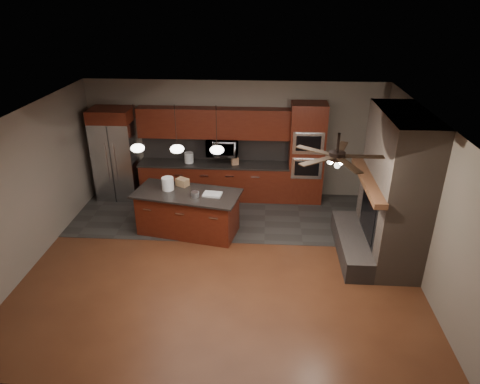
# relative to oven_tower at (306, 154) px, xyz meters

# --- Properties ---
(ground) EXTENTS (7.00, 7.00, 0.00)m
(ground) POSITION_rel_oven_tower_xyz_m (-1.70, -2.69, -1.19)
(ground) COLOR #5C311B
(ground) RESTS_ON ground
(ceiling) EXTENTS (7.00, 6.00, 0.02)m
(ceiling) POSITION_rel_oven_tower_xyz_m (-1.70, -2.69, 1.61)
(ceiling) COLOR white
(ceiling) RESTS_ON back_wall
(back_wall) EXTENTS (7.00, 0.02, 2.80)m
(back_wall) POSITION_rel_oven_tower_xyz_m (-1.70, 0.31, 0.21)
(back_wall) COLOR #696254
(back_wall) RESTS_ON ground
(right_wall) EXTENTS (0.02, 6.00, 2.80)m
(right_wall) POSITION_rel_oven_tower_xyz_m (1.80, -2.69, 0.21)
(right_wall) COLOR #696254
(right_wall) RESTS_ON ground
(left_wall) EXTENTS (0.02, 6.00, 2.80)m
(left_wall) POSITION_rel_oven_tower_xyz_m (-5.20, -2.69, 0.21)
(left_wall) COLOR #696254
(left_wall) RESTS_ON ground
(slate_tile_patch) EXTENTS (7.00, 2.40, 0.01)m
(slate_tile_patch) POSITION_rel_oven_tower_xyz_m (-1.70, -0.89, -1.19)
(slate_tile_patch) COLOR #2F2D2B
(slate_tile_patch) RESTS_ON ground
(fireplace_column) EXTENTS (1.30, 2.10, 2.80)m
(fireplace_column) POSITION_rel_oven_tower_xyz_m (1.34, -2.29, 0.11)
(fireplace_column) COLOR brown
(fireplace_column) RESTS_ON ground
(back_cabinetry) EXTENTS (3.59, 0.64, 2.20)m
(back_cabinetry) POSITION_rel_oven_tower_xyz_m (-2.18, 0.05, -0.30)
(back_cabinetry) COLOR #571E10
(back_cabinetry) RESTS_ON ground
(oven_tower) EXTENTS (0.80, 0.63, 2.38)m
(oven_tower) POSITION_rel_oven_tower_xyz_m (0.00, 0.00, 0.00)
(oven_tower) COLOR #571E10
(oven_tower) RESTS_ON ground
(microwave) EXTENTS (0.73, 0.41, 0.50)m
(microwave) POSITION_rel_oven_tower_xyz_m (-1.98, 0.06, 0.11)
(microwave) COLOR silver
(microwave) RESTS_ON back_cabinetry
(refrigerator) EXTENTS (0.95, 0.75, 2.21)m
(refrigerator) POSITION_rel_oven_tower_xyz_m (-4.52, -0.07, -0.09)
(refrigerator) COLOR silver
(refrigerator) RESTS_ON ground
(kitchen_island) EXTENTS (2.29, 1.37, 0.92)m
(kitchen_island) POSITION_rel_oven_tower_xyz_m (-2.53, -1.70, -0.73)
(kitchen_island) COLOR #571E10
(kitchen_island) RESTS_ON ground
(white_bucket) EXTENTS (0.27, 0.27, 0.26)m
(white_bucket) POSITION_rel_oven_tower_xyz_m (-2.93, -1.57, -0.14)
(white_bucket) COLOR white
(white_bucket) RESTS_ON kitchen_island
(paint_can) EXTENTS (0.19, 0.19, 0.11)m
(paint_can) POSITION_rel_oven_tower_xyz_m (-2.32, -1.88, -0.22)
(paint_can) COLOR silver
(paint_can) RESTS_ON kitchen_island
(paint_tray) EXTENTS (0.40, 0.30, 0.04)m
(paint_tray) POSITION_rel_oven_tower_xyz_m (-1.99, -1.78, -0.25)
(paint_tray) COLOR silver
(paint_tray) RESTS_ON kitchen_island
(cardboard_box) EXTENTS (0.30, 0.28, 0.16)m
(cardboard_box) POSITION_rel_oven_tower_xyz_m (-2.67, -1.36, -0.19)
(cardboard_box) COLOR #97734E
(cardboard_box) RESTS_ON kitchen_island
(counter_bucket) EXTENTS (0.22, 0.22, 0.25)m
(counter_bucket) POSITION_rel_oven_tower_xyz_m (-2.77, 0.01, -0.17)
(counter_bucket) COLOR silver
(counter_bucket) RESTS_ON back_cabinetry
(counter_box) EXTENTS (0.19, 0.17, 0.17)m
(counter_box) POSITION_rel_oven_tower_xyz_m (-1.67, -0.04, -0.20)
(counter_box) COLOR #AD7C59
(counter_box) RESTS_ON back_cabinetry
(pendant_left) EXTENTS (0.26, 0.26, 0.92)m
(pendant_left) POSITION_rel_oven_tower_xyz_m (-3.35, -1.99, 0.77)
(pendant_left) COLOR black
(pendant_left) RESTS_ON ceiling
(pendant_center) EXTENTS (0.26, 0.26, 0.92)m
(pendant_center) POSITION_rel_oven_tower_xyz_m (-2.60, -1.99, 0.77)
(pendant_center) COLOR black
(pendant_center) RESTS_ON ceiling
(pendant_right) EXTENTS (0.26, 0.26, 0.92)m
(pendant_right) POSITION_rel_oven_tower_xyz_m (-1.85, -1.99, 0.77)
(pendant_right) COLOR black
(pendant_right) RESTS_ON ceiling
(ceiling_fan) EXTENTS (1.27, 1.33, 0.41)m
(ceiling_fan) POSITION_rel_oven_tower_xyz_m (0.10, -3.49, 1.27)
(ceiling_fan) COLOR black
(ceiling_fan) RESTS_ON ceiling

